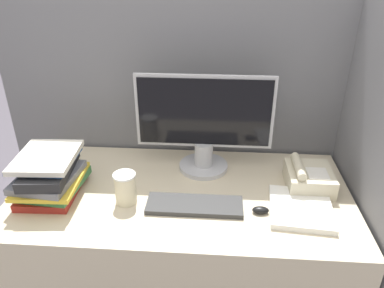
{
  "coord_description": "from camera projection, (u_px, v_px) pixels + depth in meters",
  "views": [
    {
      "loc": [
        0.14,
        -0.94,
        1.65
      ],
      "look_at": [
        0.04,
        0.4,
        0.95
      ],
      "focal_mm": 35.0,
      "sensor_mm": 36.0,
      "label": 1
    }
  ],
  "objects": [
    {
      "name": "cubicle_panel_rear",
      "position": [
        189.0,
        142.0,
        1.92
      ],
      "size": [
        1.82,
        0.04,
        1.55
      ],
      "color": "slate",
      "rests_on": "ground_plane"
    },
    {
      "name": "cubicle_panel_right",
      "position": [
        362.0,
        188.0,
        1.55
      ],
      "size": [
        0.04,
        0.78,
        1.55
      ],
      "color": "slate",
      "rests_on": "ground_plane"
    },
    {
      "name": "desk",
      "position": [
        183.0,
        256.0,
        1.76
      ],
      "size": [
        1.42,
        0.72,
        0.74
      ],
      "color": "beige",
      "rests_on": "ground_plane"
    },
    {
      "name": "monitor",
      "position": [
        204.0,
        126.0,
        1.65
      ],
      "size": [
        0.6,
        0.22,
        0.45
      ],
      "color": "#B7B7BC",
      "rests_on": "desk"
    },
    {
      "name": "keyboard",
      "position": [
        195.0,
        205.0,
        1.48
      ],
      "size": [
        0.38,
        0.13,
        0.02
      ],
      "color": "#333333",
      "rests_on": "desk"
    },
    {
      "name": "mouse",
      "position": [
        261.0,
        210.0,
        1.45
      ],
      "size": [
        0.06,
        0.04,
        0.03
      ],
      "color": "black",
      "rests_on": "desk"
    },
    {
      "name": "coffee_cup",
      "position": [
        125.0,
        188.0,
        1.49
      ],
      "size": [
        0.09,
        0.09,
        0.13
      ],
      "color": "beige",
      "rests_on": "desk"
    },
    {
      "name": "book_stack",
      "position": [
        50.0,
        176.0,
        1.52
      ],
      "size": [
        0.25,
        0.31,
        0.19
      ],
      "color": "maroon",
      "rests_on": "desk"
    },
    {
      "name": "desk_telephone",
      "position": [
        308.0,
        178.0,
        1.59
      ],
      "size": [
        0.19,
        0.21,
        0.12
      ],
      "color": "beige",
      "rests_on": "desk"
    },
    {
      "name": "paper_pile",
      "position": [
        301.0,
        208.0,
        1.46
      ],
      "size": [
        0.26,
        0.28,
        0.02
      ],
      "color": "white",
      "rests_on": "desk"
    }
  ]
}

